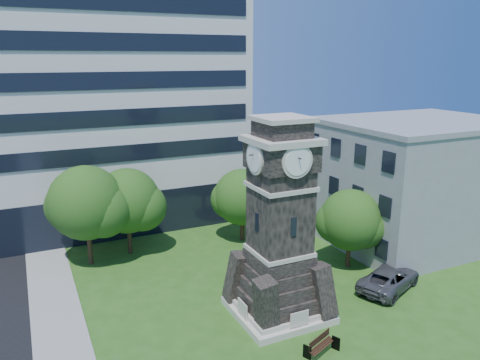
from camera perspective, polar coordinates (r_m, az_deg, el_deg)
ground at (r=27.67m, az=1.11°, el=-19.12°), size 160.00×160.00×0.00m
sidewalk at (r=29.83m, az=-21.04°, el=-17.40°), size 3.00×70.00×0.06m
clock_tower at (r=28.07m, az=4.85°, el=-6.49°), size 5.40×5.40×12.22m
office_tall at (r=46.94m, az=-17.08°, el=12.65°), size 26.20×15.11×28.60m
office_low at (r=42.84m, az=20.67°, el=-0.02°), size 15.20×12.20×10.40m
car_east_lot at (r=34.20m, az=17.72°, el=-11.37°), size 6.10×4.51×1.54m
park_bench at (r=26.86m, az=9.85°, el=-19.15°), size 1.96×0.52×1.01m
tree_nw at (r=36.78m, az=-18.12°, el=-2.92°), size 6.18×5.62×7.73m
tree_nc at (r=38.06m, az=-13.47°, el=-2.71°), size 5.70×5.18×7.04m
tree_ne at (r=39.85m, az=0.34°, el=-2.28°), size 5.31×4.83×6.33m
tree_east at (r=35.81m, az=13.37°, el=-4.95°), size 5.05×4.59×6.05m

